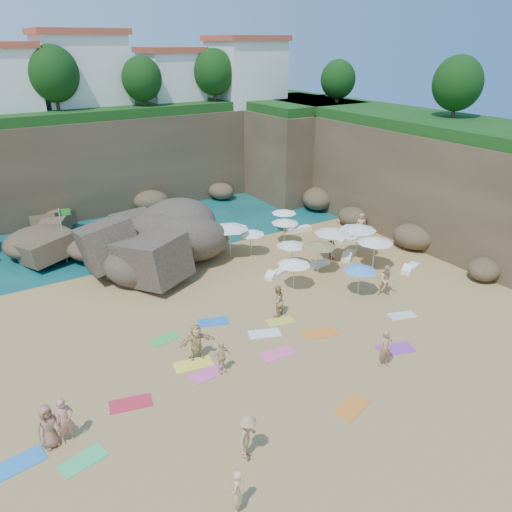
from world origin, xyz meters
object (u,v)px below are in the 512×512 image
flag_pole (64,228)px  lounger_0 (276,274)px  person_stand_0 (65,421)px  person_stand_5 (176,266)px  parasol_0 (285,221)px  person_stand_4 (361,223)px  parasol_1 (284,211)px  parasol_2 (251,232)px  rock_outcrop (163,263)px  person_stand_1 (277,301)px  person_stand_6 (237,492)px  person_stand_2 (223,238)px  person_stand_3 (332,248)px

flag_pole → lounger_0: 14.59m
person_stand_0 → person_stand_5: person_stand_0 is taller
parasol_0 → person_stand_4: 6.63m
parasol_0 → parasol_1: bearing=56.4°
parasol_2 → person_stand_4: 9.80m
rock_outcrop → person_stand_1: bearing=-75.4°
rock_outcrop → person_stand_6: (-5.57, -19.67, 0.83)m
parasol_0 → person_stand_2: size_ratio=1.13×
parasol_2 → flag_pole: bearing=153.5°
person_stand_3 → person_stand_5: size_ratio=1.09×
person_stand_1 → person_stand_4: person_stand_1 is taller
person_stand_2 → parasol_1: bearing=-148.5°
parasol_1 → person_stand_1: 13.30m
person_stand_5 → person_stand_6: (-5.49, -17.24, 0.06)m
parasol_1 → lounger_0: (-5.16, -6.44, -1.57)m
flag_pole → parasol_1: bearing=-10.9°
parasol_1 → person_stand_1: (-7.94, -10.64, -0.78)m
rock_outcrop → person_stand_2: size_ratio=4.91×
person_stand_4 → rock_outcrop: bearing=-154.6°
person_stand_6 → person_stand_3: bearing=175.3°
rock_outcrop → person_stand_5: bearing=-91.8°
person_stand_0 → person_stand_6: 7.26m
person_stand_4 → person_stand_6: 27.05m
lounger_0 → person_stand_6: (-10.96, -13.84, 0.70)m
lounger_0 → person_stand_1: 5.09m
person_stand_4 → person_stand_5: person_stand_4 is taller
parasol_2 → person_stand_2: parasol_2 is taller
person_stand_2 → person_stand_6: bearing=87.9°
parasol_2 → lounger_0: 4.22m
parasol_2 → person_stand_3: size_ratio=1.19×
person_stand_0 → person_stand_4: (25.07, 10.72, -0.18)m
person_stand_0 → person_stand_4: 27.27m
lounger_0 → person_stand_0: (-14.87, -7.72, 0.83)m
person_stand_0 → person_stand_3: 21.33m
parasol_0 → rock_outcrop: bearing=171.0°
rock_outcrop → person_stand_1: size_ratio=4.79×
person_stand_4 → person_stand_6: person_stand_6 is taller
person_stand_5 → person_stand_6: size_ratio=0.92×
rock_outcrop → lounger_0: (5.39, -5.83, 0.13)m
flag_pole → person_stand_0: 17.77m
rock_outcrop → flag_pole: 7.01m
rock_outcrop → person_stand_0: person_stand_0 is taller
lounger_0 → parasol_0: bearing=28.0°
rock_outcrop → flag_pole: flag_pole is taller
person_stand_0 → person_stand_3: person_stand_0 is taller
flag_pole → person_stand_0: flag_pole is taller
rock_outcrop → parasol_2: 6.43m
parasol_2 → person_stand_2: size_ratio=1.10×
person_stand_3 → person_stand_6: size_ratio=1.00×
person_stand_2 → person_stand_4: (10.91, -2.82, -0.12)m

